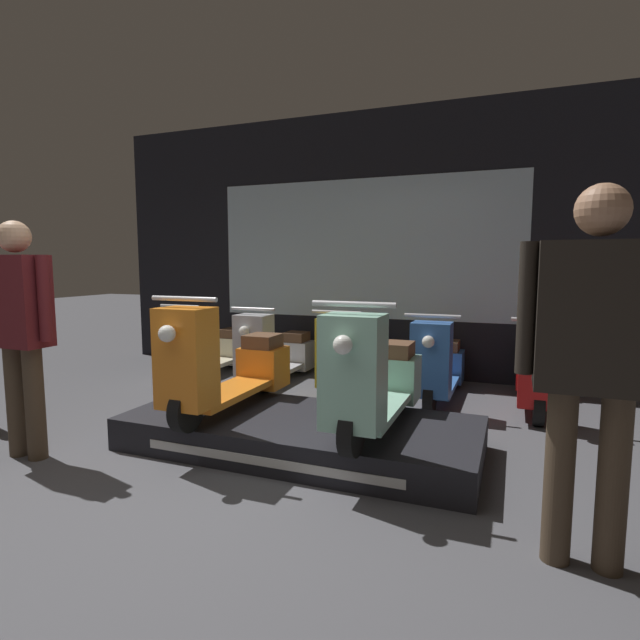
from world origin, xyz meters
name	(u,v)px	position (x,y,z in m)	size (l,w,h in m)	color
ground_plane	(171,507)	(0.00, 0.00, 0.00)	(30.00, 30.00, 0.00)	#4C4C51
shop_wall_back	(363,245)	(0.00, 3.79, 1.60)	(6.92, 0.09, 3.20)	black
display_platform	(300,433)	(0.32, 1.09, 0.12)	(2.61, 1.11, 0.24)	black
scooter_display_left	(226,367)	(-0.27, 1.03, 0.59)	(0.50, 1.51, 0.92)	black
scooter_display_right	(375,380)	(0.91, 1.03, 0.59)	(0.50, 1.51, 0.92)	black
scooter_backrow_0	(206,349)	(-1.68, 2.83, 0.35)	(0.50, 1.51, 0.92)	black
scooter_backrow_1	(275,354)	(-0.76, 2.83, 0.35)	(0.50, 1.51, 0.92)	black
scooter_backrow_2	(351,359)	(0.16, 2.83, 0.35)	(0.50, 1.51, 0.92)	black
scooter_backrow_3	(438,366)	(1.08, 2.83, 0.35)	(0.50, 1.51, 0.92)	black
scooter_backrow_4	(538,373)	(2.00, 2.83, 0.35)	(0.50, 1.51, 0.92)	black
person_left_browsing	(20,321)	(-1.43, 0.24, 0.98)	(0.57, 0.23, 1.67)	#473828
person_right_browsing	(594,343)	(2.11, 0.24, 1.04)	(0.64, 0.27, 1.72)	#473828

